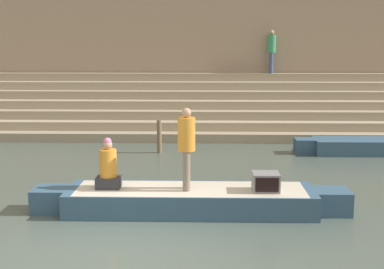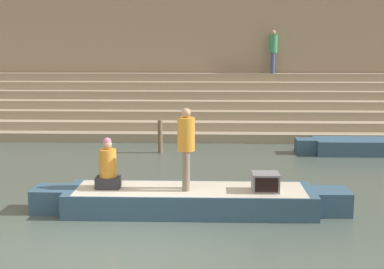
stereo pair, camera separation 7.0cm
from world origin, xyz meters
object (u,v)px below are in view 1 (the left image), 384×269
Objects in this scene: moored_boat_shore at (382,146)px; mooring_post at (159,136)px; tv_set at (266,182)px; rowboat_main at (190,199)px; person_standing at (186,143)px; person_on_steps at (271,48)px; person_rowing at (108,168)px.

moored_boat_shore is 6.85m from mooring_post.
mooring_post is at bearing 109.52° from tv_set.
person_standing is (-0.08, -0.05, 1.17)m from rowboat_main.
tv_set is 6.40m from mooring_post.
rowboat_main reaches higher than moored_boat_shore.
rowboat_main is at bearing -78.90° from mooring_post.
tv_set reaches higher than moored_boat_shore.
mooring_post is at bearing 99.45° from rowboat_main.
moored_boat_shore is at bearing 43.72° from rowboat_main.
tv_set is (1.58, -0.06, -0.76)m from person_standing.
person_on_steps is at bearing 78.19° from tv_set.
person_rowing is at bearing -168.88° from person_standing.
person_on_steps is at bearing 53.37° from mooring_post.
person_on_steps reaches higher than rowboat_main.
person_on_steps is at bearing 112.48° from moored_boat_shore.
rowboat_main is 1.78m from person_rowing.
rowboat_main is 6.16× the size of person_rowing.
rowboat_main is 5.84m from mooring_post.
person_standing reaches higher than moored_boat_shore.
mooring_post is (-1.12, 5.73, 0.26)m from rowboat_main.
person_rowing is 12.23m from person_on_steps.
tv_set is 0.31× the size of person_on_steps.
moored_boat_shore is (4.23, 5.91, -0.42)m from tv_set.
mooring_post reaches higher than moored_boat_shore.
person_rowing reaches higher than mooring_post.
moored_boat_shore is at bearing 0.61° from mooring_post.
moored_boat_shore is 3.14× the size of person_on_steps.
person_on_steps is at bearing 73.73° from rowboat_main.
person_rowing is at bearing 177.44° from rowboat_main.
rowboat_main is 1.17m from person_standing.
mooring_post is (-1.05, 5.78, -0.91)m from person_standing.
person_rowing is at bearing -95.38° from mooring_post.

